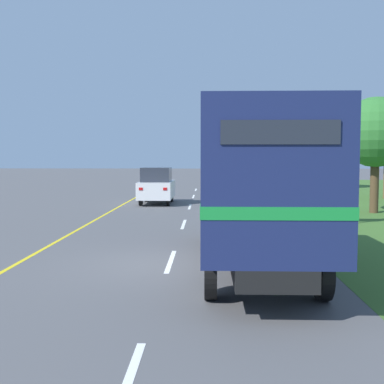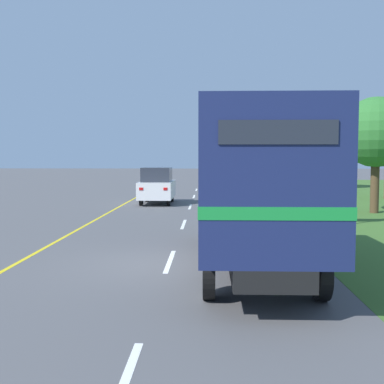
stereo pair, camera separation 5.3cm
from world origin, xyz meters
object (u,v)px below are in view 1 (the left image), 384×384
(roadside_tree_near, at_px, (376,133))
(roadside_tree_far, at_px, (311,136))
(horse_trailer_truck, at_px, (254,183))
(lead_car_white, at_px, (157,186))
(highway_sign, at_px, (333,176))

(roadside_tree_near, xyz_separation_m, roadside_tree_far, (0.82, 17.81, 0.62))
(horse_trailer_truck, relative_size, roadside_tree_far, 1.29)
(roadside_tree_far, bearing_deg, lead_car_white, -129.69)
(horse_trailer_truck, relative_size, roadside_tree_near, 1.60)
(lead_car_white, bearing_deg, roadside_tree_far, 50.31)
(horse_trailer_truck, bearing_deg, lead_car_white, 104.08)
(lead_car_white, height_order, highway_sign, highway_sign)
(lead_car_white, xyz_separation_m, roadside_tree_far, (11.35, 13.68, 3.32))
(roadside_tree_far, bearing_deg, roadside_tree_near, -92.63)
(roadside_tree_near, distance_m, roadside_tree_far, 17.84)
(horse_trailer_truck, height_order, roadside_tree_near, roadside_tree_near)
(horse_trailer_truck, distance_m, roadside_tree_far, 30.17)
(highway_sign, bearing_deg, roadside_tree_near, 53.64)
(horse_trailer_truck, bearing_deg, roadside_tree_near, 59.52)
(lead_car_white, bearing_deg, roadside_tree_near, -21.43)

